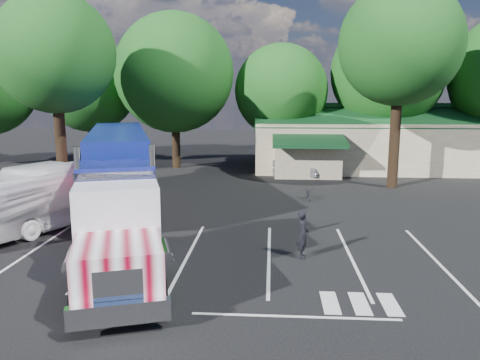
# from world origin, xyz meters

# --- Properties ---
(ground) EXTENTS (120.00, 120.00, 0.00)m
(ground) POSITION_xyz_m (0.00, 0.00, 0.00)
(ground) COLOR black
(ground) RESTS_ON ground
(event_hall) EXTENTS (24.20, 14.12, 5.55)m
(event_hall) POSITION_xyz_m (13.74, 17.81, 2.21)
(event_hall) COLOR beige
(event_hall) RESTS_ON ground
(tree_row_b) EXTENTS (8.40, 8.40, 11.35)m
(tree_row_b) POSITION_xyz_m (-13.00, 17.80, 7.13)
(tree_row_b) COLOR black
(tree_row_b) RESTS_ON ground
(tree_row_c) EXTENTS (10.00, 10.00, 13.05)m
(tree_row_c) POSITION_xyz_m (-5.00, 16.20, 8.04)
(tree_row_c) COLOR black
(tree_row_c) RESTS_ON ground
(tree_row_d) EXTENTS (8.00, 8.00, 10.60)m
(tree_row_d) POSITION_xyz_m (4.00, 17.50, 6.58)
(tree_row_d) COLOR black
(tree_row_d) RESTS_ON ground
(tree_row_e) EXTENTS (9.60, 9.60, 12.90)m
(tree_row_e) POSITION_xyz_m (13.00, 18.00, 8.09)
(tree_row_e) COLOR black
(tree_row_e) RESTS_ON ground
(tree_near_left) EXTENTS (7.60, 7.60, 12.65)m
(tree_near_left) POSITION_xyz_m (-10.50, 6.00, 8.81)
(tree_near_left) COLOR black
(tree_near_left) RESTS_ON ground
(tree_near_right) EXTENTS (8.00, 8.00, 13.50)m
(tree_near_right) POSITION_xyz_m (11.50, 8.50, 9.46)
(tree_near_right) COLOR black
(tree_near_right) RESTS_ON ground
(semi_truck) EXTENTS (9.27, 21.61, 4.58)m
(semi_truck) POSITION_xyz_m (-4.30, -1.22, 2.59)
(semi_truck) COLOR black
(semi_truck) RESTS_ON ground
(woman) EXTENTS (0.45, 0.69, 1.88)m
(woman) POSITION_xyz_m (4.50, -6.00, 0.94)
(woman) COLOR black
(woman) RESTS_ON ground
(bicycle) EXTENTS (0.63, 1.57, 0.81)m
(bicycle) POSITION_xyz_m (5.50, 4.27, 0.40)
(bicycle) COLOR black
(bicycle) RESTS_ON ground
(tour_bus) EXTENTS (6.77, 10.80, 2.99)m
(tour_bus) POSITION_xyz_m (-7.00, -1.61, 1.49)
(tour_bus) COLOR white
(tour_bus) RESTS_ON ground
(silver_sedan) EXTENTS (4.62, 3.38, 1.45)m
(silver_sedan) POSITION_xyz_m (5.00, 12.49, 0.73)
(silver_sedan) COLOR #B4B7BC
(silver_sedan) RESTS_ON ground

